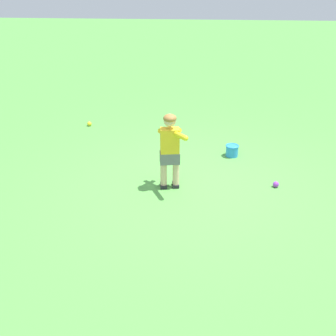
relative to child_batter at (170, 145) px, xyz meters
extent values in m
plane|color=#519942|center=(-0.45, -0.06, -0.65)|extent=(40.00, 40.00, 0.00)
cube|color=#232328|center=(0.09, -0.01, -0.63)|extent=(0.11, 0.16, 0.05)
cylinder|color=#DBB28E|center=(0.09, 0.01, -0.44)|extent=(0.09, 0.09, 0.34)
cube|color=#232328|center=(-0.07, -0.03, -0.63)|extent=(0.11, 0.16, 0.05)
cylinder|color=#DBB28E|center=(-0.08, -0.01, -0.44)|extent=(0.09, 0.09, 0.34)
cube|color=slate|center=(0.01, 0.00, -0.19)|extent=(0.29, 0.19, 0.16)
cube|color=yellow|center=(0.01, 0.00, 0.06)|extent=(0.27, 0.19, 0.34)
sphere|color=#DBB28E|center=(0.01, 0.00, 0.34)|extent=(0.17, 0.17, 0.17)
ellipsoid|color=olive|center=(0.00, 0.01, 0.37)|extent=(0.20, 0.20, 0.11)
sphere|color=yellow|center=(0.03, -0.14, 0.15)|extent=(0.04, 0.04, 0.04)
cylinder|color=black|center=(-0.02, -0.06, 0.16)|extent=(0.09, 0.14, 0.05)
cylinder|color=yellow|center=(-0.13, 0.15, 0.20)|extent=(0.23, 0.34, 0.11)
sphere|color=yellow|center=(-0.21, 0.29, 0.22)|extent=(0.07, 0.07, 0.07)
cylinder|color=yellow|center=(0.06, -0.10, 0.16)|extent=(0.23, 0.29, 0.14)
cylinder|color=yellow|center=(-0.01, -0.11, 0.16)|extent=(0.28, 0.24, 0.14)
sphere|color=purple|center=(-1.48, -0.13, -0.61)|extent=(0.09, 0.09, 0.09)
sphere|color=yellow|center=(1.75, -2.33, -0.61)|extent=(0.09, 0.09, 0.09)
cylinder|color=#2884DB|center=(-0.93, -1.14, -0.56)|extent=(0.20, 0.20, 0.18)
torus|color=#2884DB|center=(-0.93, -1.14, -0.47)|extent=(0.22, 0.22, 0.02)
camera|label=1|loc=(-0.37, 5.01, 2.14)|focal=43.71mm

